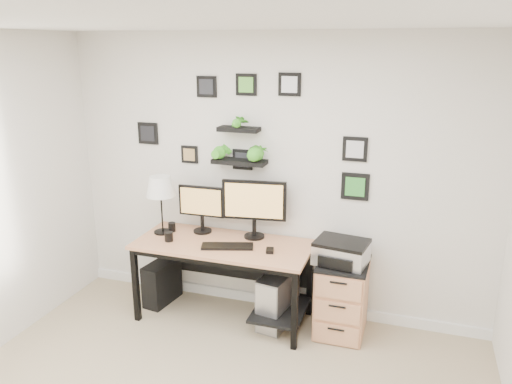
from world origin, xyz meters
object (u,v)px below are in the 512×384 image
at_px(mug, 169,237).
at_px(file_cabinet, 342,297).
at_px(desk, 228,255).
at_px(monitor_right, 254,204).
at_px(table_lamp, 160,188).
at_px(monitor_left, 202,206).
at_px(pc_tower_grey, 278,299).
at_px(pc_tower_black, 162,282).
at_px(printer, 341,252).

xyz_separation_m(mug, file_cabinet, (1.57, 0.20, -0.46)).
bearing_deg(desk, monitor_right, 43.05).
xyz_separation_m(desk, table_lamp, (-0.68, 0.03, 0.57)).
xyz_separation_m(monitor_left, monitor_right, (0.52, 0.02, 0.06)).
height_order(table_lamp, pc_tower_grey, table_lamp).
xyz_separation_m(mug, pc_tower_black, (-0.21, 0.19, -0.58)).
bearing_deg(table_lamp, desk, -2.54).
relative_size(monitor_left, pc_tower_black, 1.08).
height_order(desk, pc_tower_grey, desk).
height_order(monitor_right, file_cabinet, monitor_right).
height_order(mug, pc_tower_grey, mug).
bearing_deg(desk, mug, -164.63).
xyz_separation_m(table_lamp, pc_tower_black, (-0.05, 0.02, -0.99)).
xyz_separation_m(table_lamp, mug, (0.15, -0.17, -0.40)).
distance_m(table_lamp, file_cabinet, 1.93).
relative_size(mug, pc_tower_black, 0.21).
distance_m(desk, monitor_left, 0.53).
relative_size(monitor_left, file_cabinet, 0.68).
distance_m(desk, mug, 0.57).
height_order(monitor_left, mug, monitor_left).
relative_size(desk, monitor_right, 2.71).
bearing_deg(monitor_right, pc_tower_black, -172.02).
bearing_deg(monitor_left, desk, -26.06).
relative_size(table_lamp, mug, 6.40).
bearing_deg(printer, file_cabinet, 18.23).
height_order(desk, printer, printer).
bearing_deg(printer, pc_tower_black, -179.96).
bearing_deg(file_cabinet, pc_tower_black, -179.71).
xyz_separation_m(desk, pc_tower_black, (-0.73, 0.05, -0.42)).
distance_m(monitor_left, printer, 1.37).
height_order(monitor_left, table_lamp, table_lamp).
xyz_separation_m(monitor_left, mug, (-0.20, -0.30, -0.22)).
height_order(table_lamp, file_cabinet, table_lamp).
distance_m(file_cabinet, printer, 0.44).
bearing_deg(monitor_right, mug, -155.71).
xyz_separation_m(table_lamp, pc_tower_grey, (1.15, -0.02, -0.95)).
bearing_deg(pc_tower_grey, printer, 4.04).
distance_m(desk, pc_tower_grey, 0.61).
bearing_deg(mug, monitor_right, 24.29).
relative_size(desk, pc_tower_black, 3.79).
height_order(table_lamp, pc_tower_black, table_lamp).
relative_size(monitor_right, file_cabinet, 0.88).
height_order(monitor_left, pc_tower_grey, monitor_left).
relative_size(monitor_left, pc_tower_grey, 0.87).
bearing_deg(desk, pc_tower_grey, 1.43).
xyz_separation_m(table_lamp, printer, (1.70, 0.02, -0.43)).
relative_size(table_lamp, printer, 1.16).
height_order(pc_tower_grey, printer, printer).
bearing_deg(pc_tower_grey, desk, -178.57).
xyz_separation_m(pc_tower_grey, file_cabinet, (0.57, 0.05, 0.09)).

